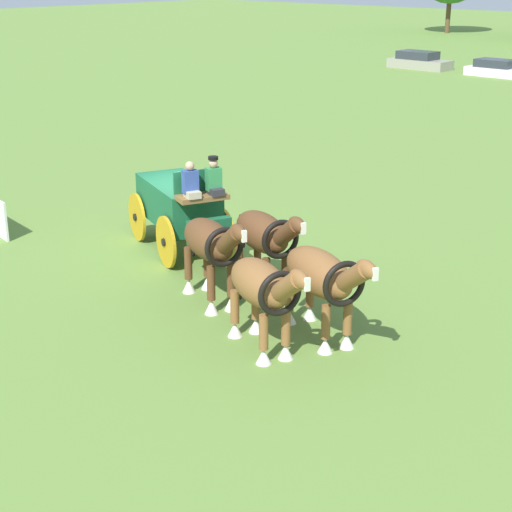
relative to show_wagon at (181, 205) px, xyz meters
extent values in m
plane|color=olive|center=(-0.15, 0.06, -1.24)|extent=(220.00, 220.00, 0.00)
cube|color=#195B38|center=(-0.15, 0.06, 0.04)|extent=(3.22, 2.36, 1.05)
cube|color=brown|center=(1.43, -0.58, 0.61)|extent=(0.98, 1.35, 0.12)
cube|color=#195B38|center=(1.80, -0.73, -0.14)|extent=(0.63, 1.10, 0.60)
cube|color=#195B38|center=(1.15, -0.47, 0.94)|extent=(0.52, 1.16, 0.55)
cube|color=gold|center=(-0.15, 0.06, -0.59)|extent=(3.04, 1.36, 0.16)
cylinder|color=gold|center=(1.22, 0.35, -0.59)|extent=(1.24, 0.57, 1.31)
cylinder|color=black|center=(1.22, 0.35, -0.59)|extent=(0.25, 0.24, 0.20)
cylinder|color=gold|center=(0.64, -1.10, -0.59)|extent=(1.24, 0.57, 1.31)
cylinder|color=black|center=(0.64, -1.10, -0.59)|extent=(0.25, 0.24, 0.20)
cylinder|color=gold|center=(-0.94, 1.23, -0.59)|extent=(1.24, 0.57, 1.31)
cylinder|color=black|center=(-0.94, 1.23, -0.59)|extent=(0.25, 0.24, 0.20)
cylinder|color=gold|center=(-1.53, -0.22, -0.59)|extent=(1.24, 0.57, 1.31)
cylinder|color=black|center=(-1.53, -0.22, -0.59)|extent=(0.25, 0.24, 0.20)
cylinder|color=brown|center=(2.40, -0.98, -0.54)|extent=(2.45, 1.07, 0.10)
cube|color=#2D2D33|center=(1.66, -0.35, 0.75)|extent=(0.49, 0.45, 0.16)
cube|color=#338C4C|center=(1.55, -0.30, 1.02)|extent=(0.36, 0.42, 0.55)
sphere|color=tan|center=(1.55, -0.30, 1.41)|extent=(0.22, 0.22, 0.22)
cylinder|color=black|center=(1.55, -0.30, 1.54)|extent=(0.24, 0.24, 0.08)
cube|color=#BCB293|center=(1.43, -0.91, 0.75)|extent=(0.49, 0.45, 0.16)
cube|color=#334C99|center=(1.32, -0.86, 1.02)|extent=(0.36, 0.42, 0.55)
sphere|color=tan|center=(1.32, -0.86, 1.41)|extent=(0.22, 0.22, 0.22)
ellipsoid|color=brown|center=(3.48, -0.72, 0.21)|extent=(2.22, 1.57, 0.85)
cylinder|color=brown|center=(4.24, -0.77, -0.53)|extent=(0.18, 0.18, 0.76)
cone|color=silver|center=(4.24, -0.77, -1.08)|extent=(0.30, 0.30, 0.33)
cylinder|color=brown|center=(4.06, -1.20, -0.53)|extent=(0.18, 0.18, 0.76)
cone|color=silver|center=(4.06, -1.20, -1.08)|extent=(0.30, 0.30, 0.33)
cylinder|color=brown|center=(2.91, -0.23, -0.53)|extent=(0.18, 0.18, 0.76)
cone|color=silver|center=(2.91, -0.23, -1.08)|extent=(0.30, 0.30, 0.33)
cylinder|color=brown|center=(2.73, -0.66, -0.53)|extent=(0.18, 0.18, 0.76)
cone|color=silver|center=(2.73, -0.66, -1.08)|extent=(0.30, 0.30, 0.33)
cylinder|color=brown|center=(4.68, -1.20, 0.60)|extent=(1.01, 0.69, 0.81)
ellipsoid|color=brown|center=(5.02, -1.34, 0.86)|extent=(0.65, 0.47, 0.32)
cube|color=silver|center=(5.28, -1.45, 0.86)|extent=(0.09, 0.12, 0.24)
torus|color=black|center=(4.34, -1.06, 0.31)|extent=(0.45, 0.87, 0.89)
cylinder|color=black|center=(2.49, -0.31, -0.09)|extent=(0.14, 0.14, 0.80)
ellipsoid|color=brown|center=(2.99, -1.92, 0.22)|extent=(2.12, 1.52, 0.85)
cylinder|color=brown|center=(3.71, -1.96, -0.53)|extent=(0.18, 0.18, 0.77)
cone|color=silver|center=(3.71, -1.96, -1.08)|extent=(0.30, 0.30, 0.33)
cylinder|color=brown|center=(3.54, -2.39, -0.53)|extent=(0.18, 0.18, 0.77)
cone|color=silver|center=(3.54, -2.39, -1.08)|extent=(0.30, 0.30, 0.33)
cylinder|color=brown|center=(2.45, -1.45, -0.53)|extent=(0.18, 0.18, 0.77)
cone|color=silver|center=(2.45, -1.45, -1.08)|extent=(0.30, 0.30, 0.33)
cylinder|color=brown|center=(2.27, -1.88, -0.53)|extent=(0.18, 0.18, 0.77)
cone|color=silver|center=(2.27, -1.88, -1.08)|extent=(0.30, 0.30, 0.33)
cylinder|color=brown|center=(4.15, -2.39, 0.60)|extent=(1.01, 0.69, 0.81)
ellipsoid|color=brown|center=(4.49, -2.53, 0.86)|extent=(0.65, 0.47, 0.32)
cube|color=silver|center=(4.75, -2.63, 0.86)|extent=(0.09, 0.12, 0.24)
torus|color=black|center=(3.80, -2.25, 0.32)|extent=(0.44, 0.86, 0.88)
cylinder|color=black|center=(2.05, -1.53, -0.08)|extent=(0.14, 0.14, 0.80)
ellipsoid|color=brown|center=(5.89, -1.69, 0.13)|extent=(2.34, 1.64, 0.89)
cylinder|color=brown|center=(6.68, -1.75, -0.59)|extent=(0.18, 0.18, 0.70)
cone|color=silver|center=(6.68, -1.75, -1.09)|extent=(0.30, 0.30, 0.30)
cylinder|color=brown|center=(6.50, -2.21, -0.59)|extent=(0.18, 0.18, 0.70)
cone|color=silver|center=(6.50, -2.21, -1.09)|extent=(0.30, 0.30, 0.30)
cylinder|color=brown|center=(5.28, -1.18, -0.59)|extent=(0.18, 0.18, 0.70)
cone|color=silver|center=(5.28, -1.18, -1.09)|extent=(0.30, 0.30, 0.30)
cylinder|color=brown|center=(5.10, -1.64, -0.59)|extent=(0.18, 0.18, 0.70)
cone|color=silver|center=(5.10, -1.64, -1.09)|extent=(0.30, 0.30, 0.30)
cylinder|color=brown|center=(7.13, -2.20, 0.52)|extent=(1.01, 0.69, 0.81)
ellipsoid|color=brown|center=(7.48, -2.34, 0.78)|extent=(0.65, 0.47, 0.32)
cube|color=silver|center=(7.73, -2.44, 0.78)|extent=(0.09, 0.12, 0.24)
torus|color=black|center=(6.79, -2.06, 0.23)|extent=(0.46, 0.90, 0.92)
cylinder|color=black|center=(4.84, -1.27, -0.17)|extent=(0.14, 0.14, 0.80)
ellipsoid|color=brown|center=(5.40, -2.90, 0.12)|extent=(2.09, 1.51, 0.85)
cylinder|color=brown|center=(6.11, -2.93, -0.59)|extent=(0.18, 0.18, 0.70)
cone|color=silver|center=(6.11, -2.93, -1.09)|extent=(0.30, 0.30, 0.30)
cylinder|color=brown|center=(5.93, -3.37, -0.59)|extent=(0.18, 0.18, 0.70)
cone|color=silver|center=(5.93, -3.37, -1.09)|extent=(0.30, 0.30, 0.30)
cylinder|color=brown|center=(4.87, -2.43, -0.59)|extent=(0.18, 0.18, 0.70)
cone|color=silver|center=(4.87, -2.43, -1.09)|extent=(0.30, 0.30, 0.30)
cylinder|color=brown|center=(4.70, -2.87, -0.59)|extent=(0.18, 0.18, 0.70)
cone|color=silver|center=(4.70, -2.87, -1.09)|extent=(0.30, 0.30, 0.30)
cylinder|color=brown|center=(6.54, -3.36, 0.51)|extent=(1.01, 0.69, 0.81)
ellipsoid|color=brown|center=(6.88, -3.50, 0.77)|extent=(0.65, 0.47, 0.32)
cube|color=silver|center=(7.14, -3.61, 0.77)|extent=(0.09, 0.12, 0.24)
torus|color=black|center=(6.20, -3.22, 0.22)|extent=(0.45, 0.87, 0.89)
cylinder|color=black|center=(4.47, -2.52, -0.18)|extent=(0.14, 0.14, 0.80)
cube|color=gray|center=(-16.39, 38.09, -0.91)|extent=(4.49, 1.89, 0.66)
cube|color=#2D333D|center=(-16.61, 38.10, -0.30)|extent=(2.70, 1.72, 0.56)
cube|color=white|center=(-10.33, 37.98, -0.95)|extent=(4.14, 1.78, 0.58)
cube|color=#2D333D|center=(-10.54, 37.98, -0.40)|extent=(2.49, 1.62, 0.52)
cylinder|color=brown|center=(-31.05, 67.17, 0.82)|extent=(0.50, 0.50, 4.12)
camera|label=1|loc=(15.25, -13.75, 5.94)|focal=57.55mm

